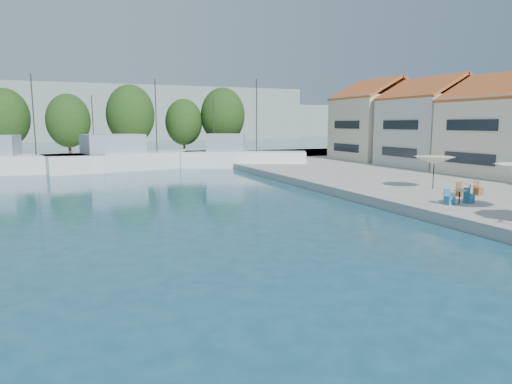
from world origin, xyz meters
name	(u,v)px	position (x,y,z in m)	size (l,w,h in m)	color
quay_far	(92,160)	(-8.00, 67.00, 0.30)	(90.00, 16.00, 0.60)	gray
hill_east	(207,121)	(40.00, 180.00, 6.00)	(140.00, 40.00, 12.00)	gray
building_04	(510,122)	(24.00, 33.00, 5.02)	(9.00, 8.80, 9.20)	beige
building_05	(432,120)	(24.00, 42.00, 5.26)	(8.40, 8.80, 9.70)	beige
building_06	(377,119)	(24.00, 51.00, 5.50)	(9.00, 8.80, 10.20)	beige
trawler_02	(14,163)	(-15.78, 56.18, 1.07)	(17.40, 7.12, 10.20)	white
trawler_03	(136,159)	(-3.83, 56.53, 1.07)	(20.50, 9.44, 10.20)	silver
trawler_04	(241,158)	(7.38, 53.39, 1.07)	(13.94, 9.33, 10.20)	white
tree_04	(5,118)	(-17.93, 71.39, 5.68)	(5.94, 5.94, 8.80)	#3F2B19
tree_05	(68,121)	(-10.51, 69.14, 5.29)	(5.49, 5.49, 8.13)	#3F2B19
tree_06	(130,115)	(-2.62, 69.67, 6.12)	(6.46, 6.46, 9.57)	#3F2B19
tree_07	(184,122)	(4.95, 70.66, 5.14)	(5.31, 5.31, 7.86)	#3F2B19
tree_08	(223,116)	(10.44, 69.27, 6.09)	(6.43, 6.43, 9.51)	#3F2B19
umbrella_cream	(434,160)	(11.79, 28.52, 2.51)	(2.65, 2.65, 2.16)	black
cafe_table_02	(459,199)	(8.90, 23.48, 0.89)	(1.82, 0.70, 0.76)	black
cafe_table_03	(470,191)	(11.71, 25.39, 0.89)	(1.82, 0.70, 0.76)	black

